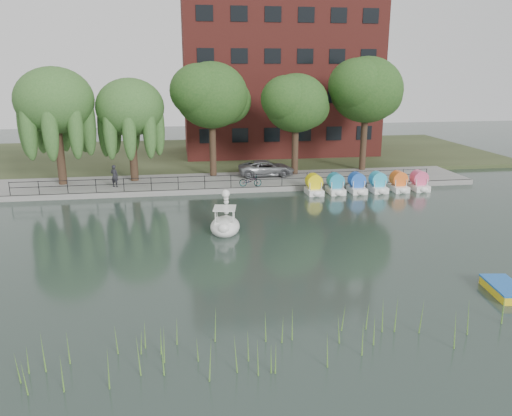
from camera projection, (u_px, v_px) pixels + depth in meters
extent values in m
plane|color=#364843|center=(258.00, 253.00, 25.83)|extent=(120.00, 120.00, 0.00)
cube|color=gray|center=(227.00, 182.00, 41.00)|extent=(40.00, 6.00, 0.40)
cube|color=gray|center=(231.00, 191.00, 38.19)|extent=(40.00, 0.25, 0.40)
cube|color=#47512D|center=(215.00, 154.00, 54.32)|extent=(60.00, 22.00, 0.36)
cylinder|color=black|center=(231.00, 175.00, 38.07)|extent=(32.00, 0.04, 0.04)
cylinder|color=black|center=(231.00, 180.00, 38.18)|extent=(32.00, 0.04, 0.04)
cylinder|color=black|center=(231.00, 181.00, 38.19)|extent=(0.05, 0.05, 1.00)
cube|color=#4C1E16|center=(279.00, 67.00, 52.88)|extent=(20.00, 10.00, 18.00)
cylinder|color=#473323|center=(61.00, 158.00, 38.91)|extent=(0.60, 0.60, 4.20)
ellipsoid|color=#497435|center=(54.00, 100.00, 37.72)|extent=(5.88, 5.88, 5.00)
cylinder|color=#473323|center=(133.00, 157.00, 40.26)|extent=(0.60, 0.60, 3.80)
ellipsoid|color=#497435|center=(130.00, 107.00, 39.18)|extent=(5.32, 5.32, 4.52)
cylinder|color=#473323|center=(213.00, 149.00, 42.09)|extent=(0.60, 0.60, 4.50)
ellipsoid|color=#395D23|center=(212.00, 95.00, 40.88)|extent=(6.00, 6.00, 5.10)
cylinder|color=#473323|center=(295.00, 151.00, 42.72)|extent=(0.60, 0.60, 4.05)
ellipsoid|color=#395D23|center=(296.00, 103.00, 41.63)|extent=(5.40, 5.40, 4.59)
cylinder|color=#473323|center=(363.00, 143.00, 44.55)|extent=(0.60, 0.60, 4.72)
ellipsoid|color=#395D23|center=(367.00, 90.00, 43.28)|extent=(6.30, 6.30, 5.36)
imported|color=gray|center=(266.00, 167.00, 42.29)|extent=(2.53, 5.43, 1.50)
imported|color=gray|center=(250.00, 180.00, 38.54)|extent=(0.81, 1.78, 1.00)
imported|color=black|center=(114.00, 174.00, 38.26)|extent=(0.86, 0.76, 1.98)
ellipsoid|color=white|center=(225.00, 227.00, 29.17)|extent=(2.14, 2.97, 0.61)
cube|color=white|center=(225.00, 222.00, 28.99)|extent=(1.30, 1.38, 0.30)
cube|color=white|center=(225.00, 208.00, 28.81)|extent=(1.47, 1.55, 0.06)
ellipsoid|color=white|center=(224.00, 229.00, 27.98)|extent=(0.71, 0.59, 0.57)
sphere|color=white|center=(226.00, 194.00, 29.56)|extent=(0.48, 0.48, 0.48)
cone|color=black|center=(226.00, 193.00, 29.88)|extent=(0.24, 0.29, 0.20)
cylinder|color=yellow|center=(226.00, 193.00, 29.74)|extent=(0.28, 0.14, 0.26)
cube|color=white|center=(314.00, 191.00, 37.90)|extent=(1.15, 1.70, 0.44)
cylinder|color=yellow|center=(314.00, 182.00, 37.80)|extent=(0.90, 1.20, 0.90)
cube|color=white|center=(336.00, 190.00, 38.16)|extent=(1.15, 1.70, 0.44)
cylinder|color=teal|center=(336.00, 181.00, 38.05)|extent=(0.90, 1.20, 0.90)
cube|color=white|center=(357.00, 190.00, 38.41)|extent=(1.15, 1.70, 0.44)
cylinder|color=blue|center=(357.00, 180.00, 38.31)|extent=(0.90, 1.20, 0.90)
cube|color=white|center=(378.00, 189.00, 38.66)|extent=(1.15, 1.70, 0.44)
cylinder|color=#2EAACF|center=(378.00, 179.00, 38.56)|extent=(0.90, 1.20, 0.90)
cube|color=white|center=(398.00, 188.00, 38.92)|extent=(1.15, 1.70, 0.44)
cylinder|color=orange|center=(399.00, 179.00, 38.81)|extent=(0.90, 1.20, 0.90)
cube|color=white|center=(419.00, 187.00, 39.17)|extent=(1.15, 1.70, 0.44)
cylinder|color=#EA4F7E|center=(419.00, 178.00, 39.07)|extent=(0.90, 1.20, 0.90)
cube|color=yellow|center=(504.00, 290.00, 21.13)|extent=(1.45, 2.40, 0.39)
cube|color=#1959B2|center=(505.00, 285.00, 21.07)|extent=(1.51, 2.47, 0.08)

